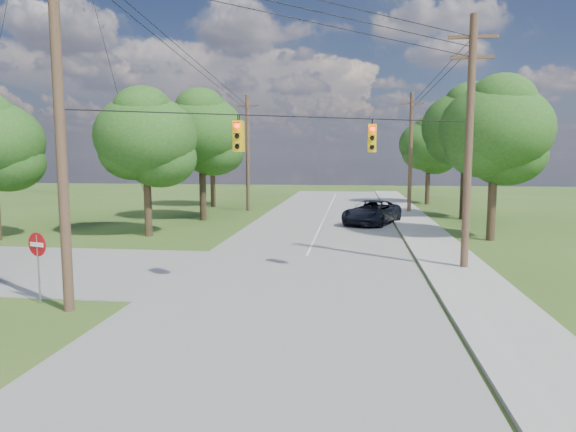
# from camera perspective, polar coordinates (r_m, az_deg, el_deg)

# --- Properties ---
(ground) EXTENTS (140.00, 140.00, 0.00)m
(ground) POSITION_cam_1_polar(r_m,az_deg,el_deg) (15.57, -8.81, -11.40)
(ground) COLOR #31501A
(ground) RESTS_ON ground
(main_road) EXTENTS (10.00, 100.00, 0.03)m
(main_road) POSITION_cam_1_polar(r_m,az_deg,el_deg) (19.92, 0.80, -7.24)
(main_road) COLOR gray
(main_road) RESTS_ON ground
(sidewalk_east) EXTENTS (2.60, 100.00, 0.12)m
(sidewalk_east) POSITION_cam_1_polar(r_m,az_deg,el_deg) (20.30, 20.10, -7.26)
(sidewalk_east) COLOR #A39F98
(sidewalk_east) RESTS_ON ground
(pole_sw) EXTENTS (2.00, 0.32, 12.00)m
(pole_sw) POSITION_cam_1_polar(r_m,az_deg,el_deg) (17.09, -24.09, 10.87)
(pole_sw) COLOR brown
(pole_sw) RESTS_ON ground
(pole_ne) EXTENTS (2.00, 0.32, 10.50)m
(pole_ne) POSITION_cam_1_polar(r_m,az_deg,el_deg) (22.71, 19.47, 7.98)
(pole_ne) COLOR brown
(pole_ne) RESTS_ON ground
(pole_north_e) EXTENTS (2.00, 0.32, 10.00)m
(pole_north_e) POSITION_cam_1_polar(r_m,az_deg,el_deg) (44.46, 13.46, 6.95)
(pole_north_e) COLOR brown
(pole_north_e) RESTS_ON ground
(pole_north_w) EXTENTS (2.00, 0.32, 10.00)m
(pole_north_w) POSITION_cam_1_polar(r_m,az_deg,el_deg) (45.15, -4.50, 7.10)
(pole_north_w) COLOR brown
(pole_north_w) RESTS_ON ground
(power_lines) EXTENTS (13.93, 29.62, 4.93)m
(power_lines) POSITION_cam_1_polar(r_m,az_deg,el_deg) (26.25, 1.37, 16.23)
(power_lines) COLOR black
(power_lines) RESTS_ON ground
(traffic_signals) EXTENTS (4.91, 3.27, 1.05)m
(traffic_signals) POSITION_cam_1_polar(r_m,az_deg,el_deg) (18.72, 2.34, 8.79)
(traffic_signals) COLOR #E4B70D
(traffic_signals) RESTS_ON ground
(radio_mast) EXTENTS (0.70, 0.70, 45.00)m
(radio_mast) POSITION_cam_1_polar(r_m,az_deg,el_deg) (72.42, -24.61, 20.27)
(radio_mast) COLOR gray
(radio_mast) RESTS_ON ground
(tree_w_near) EXTENTS (6.00, 6.00, 8.40)m
(tree_w_near) POSITION_cam_1_polar(r_m,az_deg,el_deg) (31.66, -15.53, 8.48)
(tree_w_near) COLOR #453322
(tree_w_near) RESTS_ON ground
(tree_w_mid) EXTENTS (6.40, 6.40, 9.22)m
(tree_w_mid) POSITION_cam_1_polar(r_m,az_deg,el_deg) (38.88, -9.58, 9.23)
(tree_w_mid) COLOR #453322
(tree_w_mid) RESTS_ON ground
(tree_w_far) EXTENTS (6.00, 6.00, 8.73)m
(tree_w_far) POSITION_cam_1_polar(r_m,az_deg,el_deg) (49.03, -8.43, 8.33)
(tree_w_far) COLOR #453322
(tree_w_far) RESTS_ON ground
(tree_e_near) EXTENTS (6.20, 6.20, 8.81)m
(tree_e_near) POSITION_cam_1_polar(r_m,az_deg,el_deg) (31.24, 22.04, 8.87)
(tree_e_near) COLOR #453322
(tree_e_near) RESTS_ON ground
(tree_e_mid) EXTENTS (6.60, 6.60, 9.64)m
(tree_e_mid) POSITION_cam_1_polar(r_m,az_deg,el_deg) (41.11, 19.19, 9.27)
(tree_e_mid) COLOR #453322
(tree_e_mid) RESTS_ON ground
(tree_e_far) EXTENTS (5.80, 5.80, 8.32)m
(tree_e_far) POSITION_cam_1_polar(r_m,az_deg,el_deg) (52.73, 15.38, 7.69)
(tree_e_far) COLOR #453322
(tree_e_far) RESTS_ON ground
(car_main_north) EXTENTS (4.80, 6.54, 1.65)m
(car_main_north) POSITION_cam_1_polar(r_m,az_deg,el_deg) (36.55, 9.29, 0.41)
(car_main_north) COLOR black
(car_main_north) RESTS_ON main_road
(do_not_enter_sign) EXTENTS (0.76, 0.26, 2.36)m
(do_not_enter_sign) POSITION_cam_1_polar(r_m,az_deg,el_deg) (18.53, -26.07, -3.61)
(do_not_enter_sign) COLOR gray
(do_not_enter_sign) RESTS_ON ground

